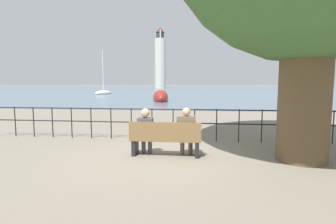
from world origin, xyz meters
name	(u,v)px	position (x,y,z in m)	size (l,w,h in m)	color
ground_plane	(166,155)	(0.00, 0.00, 0.00)	(1000.00, 1000.00, 0.00)	gray
harbor_water	(199,87)	(0.00, 161.44, 0.00)	(600.00, 300.00, 0.01)	slate
park_bench	(165,140)	(0.00, -0.06, 0.43)	(1.82, 0.45, 0.90)	brown
seated_person_left	(146,129)	(-0.53, 0.02, 0.68)	(0.38, 0.35, 1.22)	#4C4C51
seated_person_right	(186,130)	(0.53, 0.01, 0.69)	(0.47, 0.35, 1.25)	brown
promenade_railing	(173,119)	(0.00, 1.88, 0.69)	(12.67, 0.04, 1.05)	black
sailboat_0	(104,93)	(-17.15, 40.92, 0.27)	(2.40, 5.74, 8.50)	white
sailboat_2	(161,97)	(-3.51, 22.42, 0.39)	(2.61, 5.79, 8.33)	maroon
harbor_lighthouse	(160,60)	(-19.08, 124.98, 13.87)	(5.48, 5.48, 29.82)	beige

